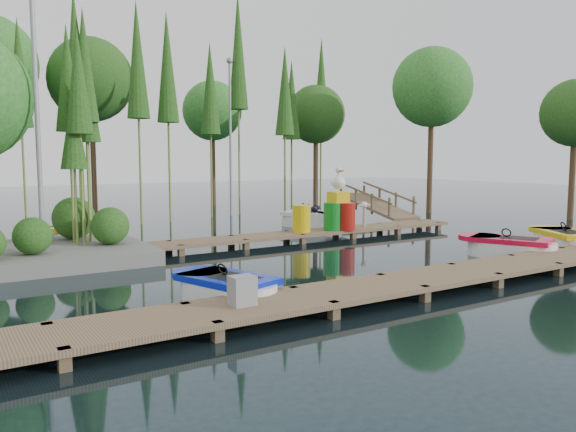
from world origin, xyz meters
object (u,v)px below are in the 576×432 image
boat_yellow_far (73,233)px  drum_cluster (340,211)px  boat_red (509,248)px  yellow_barrel (301,219)px  utility_cabinet (242,291)px  boat_blue (226,290)px

boat_yellow_far → drum_cluster: (7.75, -3.98, 0.64)m
boat_red → yellow_barrel: (-3.18, 5.46, 0.49)m
boat_yellow_far → utility_cabinet: boat_yellow_far is taller
yellow_barrel → drum_cluster: bearing=-6.2°
boat_red → boat_yellow_far: size_ratio=0.99×
utility_cabinet → drum_cluster: bearing=43.2°
boat_yellow_far → drum_cluster: bearing=-39.2°
drum_cluster → boat_yellow_far: bearing=152.8°
drum_cluster → boat_blue: bearing=-141.6°
boat_blue → boat_red: bearing=-16.7°
boat_yellow_far → boat_blue: bearing=-97.0°
drum_cluster → boat_red: bearing=-71.9°
boat_red → drum_cluster: (-1.74, 5.30, 0.66)m
boat_red → utility_cabinet: bearing=165.4°
boat_red → drum_cluster: size_ratio=1.35×
boat_yellow_far → drum_cluster: size_ratio=1.37×
boat_red → drum_cluster: drum_cluster is taller
boat_blue → boat_red: (8.65, 0.17, 0.02)m
yellow_barrel → drum_cluster: (1.44, -0.16, 0.18)m
utility_cabinet → yellow_barrel: 9.12m
boat_red → utility_cabinet: size_ratio=5.82×
boat_yellow_far → boat_red: bearing=-56.4°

